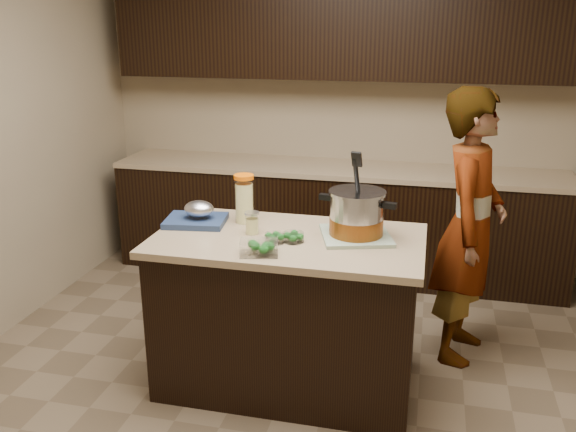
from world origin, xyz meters
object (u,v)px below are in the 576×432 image
island (288,312)px  person (470,228)px  lemonade_pitcher (244,201)px  stock_pot (356,216)px

island → person: size_ratio=0.88×
lemonade_pitcher → stock_pot: bearing=-9.6°
stock_pot → person: person is taller
lemonade_pitcher → person: size_ratio=0.17×
island → lemonade_pitcher: lemonade_pitcher is taller
stock_pot → lemonade_pitcher: size_ratio=1.57×
lemonade_pitcher → person: bearing=17.1°
lemonade_pitcher → person: 1.36m
stock_pot → person: bearing=51.9°
lemonade_pitcher → person: (1.28, 0.39, -0.20)m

